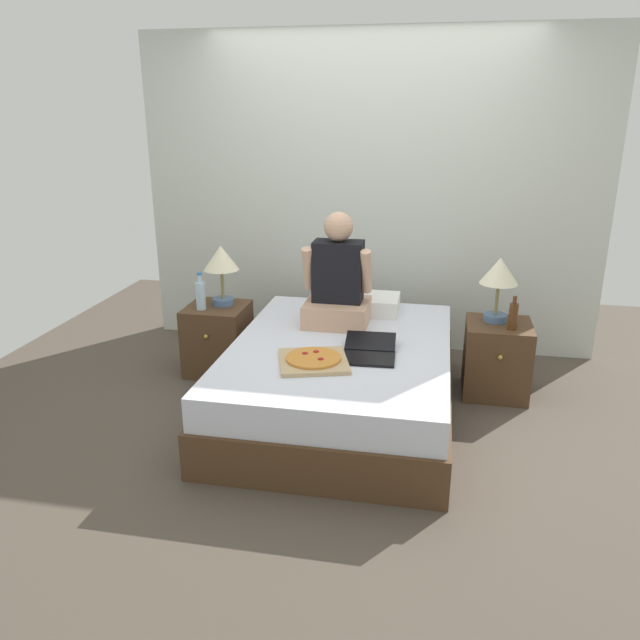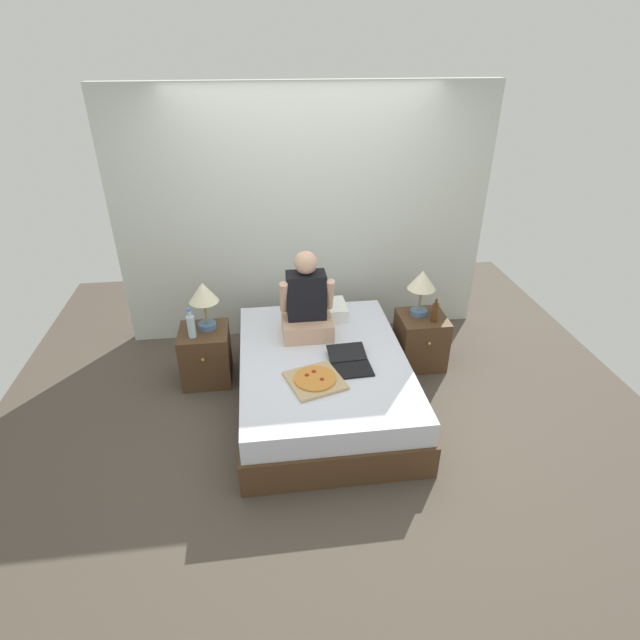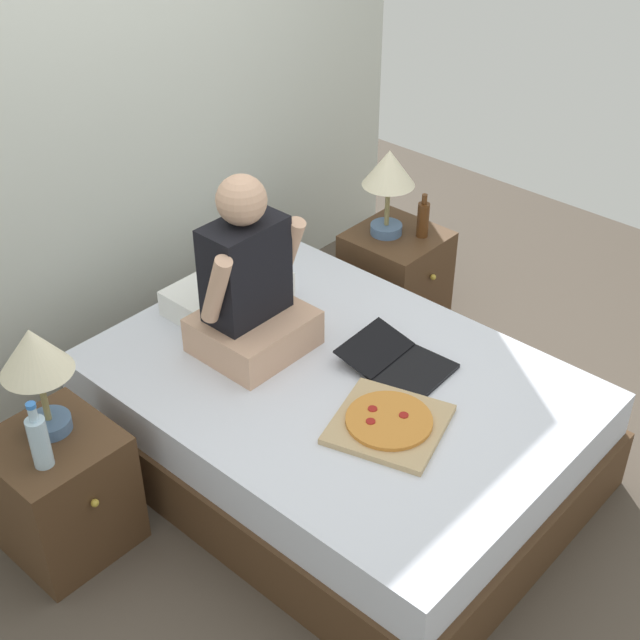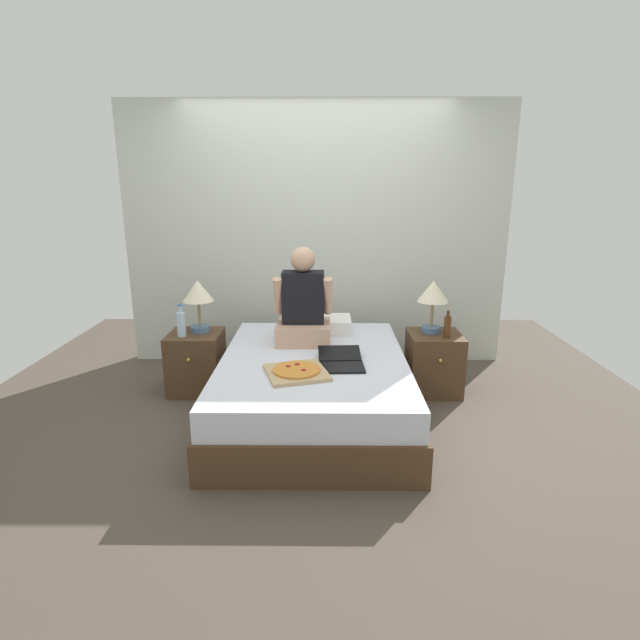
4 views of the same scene
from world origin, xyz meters
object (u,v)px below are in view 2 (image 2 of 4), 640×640
person_seated (307,305)px  lamp_on_right_nightstand (422,283)px  water_bottle (191,326)px  nightstand_right (420,340)px  lamp_on_left_nightstand (204,296)px  nightstand_left (206,355)px  bed (323,380)px  laptop (350,364)px  pizza_box (315,380)px  beer_bottle (435,312)px

person_seated → lamp_on_right_nightstand: bearing=7.4°
water_bottle → nightstand_right: water_bottle is taller
lamp_on_left_nightstand → nightstand_right: lamp_on_left_nightstand is taller
lamp_on_left_nightstand → water_bottle: (-0.12, -0.14, -0.22)m
person_seated → nightstand_left: bearing=174.4°
bed → laptop: bearing=-40.1°
pizza_box → lamp_on_left_nightstand: bearing=134.4°
person_seated → beer_bottle: bearing=-0.4°
nightstand_right → bed: bearing=-154.2°
beer_bottle → water_bottle: bearing=179.7°
bed → laptop: laptop is taller
lamp_on_left_nightstand → beer_bottle: (2.08, -0.15, -0.23)m
lamp_on_left_nightstand → laptop: (1.19, -0.71, -0.34)m
beer_bottle → lamp_on_left_nightstand: bearing=175.9°
nightstand_right → beer_bottle: 0.38m
nightstand_right → pizza_box: size_ratio=1.04×
water_bottle → laptop: bearing=-23.7°
lamp_on_right_nightstand → person_seated: (-1.09, -0.14, -0.08)m
person_seated → lamp_on_left_nightstand: bearing=171.0°
lamp_on_right_nightstand → water_bottle: bearing=-176.2°
lamp_on_right_nightstand → pizza_box: (-1.10, -0.89, -0.34)m
lamp_on_left_nightstand → beer_bottle: 2.10m
nightstand_right → pizza_box: bearing=-143.4°
nightstand_left → person_seated: bearing=-5.6°
beer_bottle → person_seated: (-1.19, 0.01, 0.16)m
nightstand_left → lamp_on_left_nightstand: size_ratio=1.15×
pizza_box → beer_bottle: bearing=31.7°
bed → lamp_on_right_nightstand: size_ratio=4.36×
beer_bottle → person_seated: bearing=179.6°
nightstand_left → water_bottle: 0.39m
water_bottle → laptop: size_ratio=0.64×
water_bottle → laptop: 1.43m
beer_bottle → person_seated: 1.20m
nightstand_left → lamp_on_left_nightstand: lamp_on_left_nightstand is taller
beer_bottle → laptop: beer_bottle is taller
beer_bottle → laptop: (-0.89, -0.56, -0.11)m
nightstand_right → pizza_box: 1.43m
beer_bottle → nightstand_right: bearing=125.0°
nightstand_right → laptop: size_ratio=1.21×
nightstand_right → person_seated: size_ratio=0.67×
nightstand_left → lamp_on_left_nightstand: bearing=51.4°
bed → lamp_on_left_nightstand: (-0.98, 0.54, 0.61)m
lamp_on_right_nightstand → pizza_box: 1.46m
nightstand_right → person_seated: person_seated is taller
lamp_on_right_nightstand → laptop: size_ratio=1.05×
person_seated → bed: bearing=-77.2°
lamp_on_right_nightstand → beer_bottle: bearing=-56.3°
laptop → lamp_on_left_nightstand: bearing=148.9°
lamp_on_left_nightstand → nightstand_right: 2.09m
bed → lamp_on_right_nightstand: bearing=28.7°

